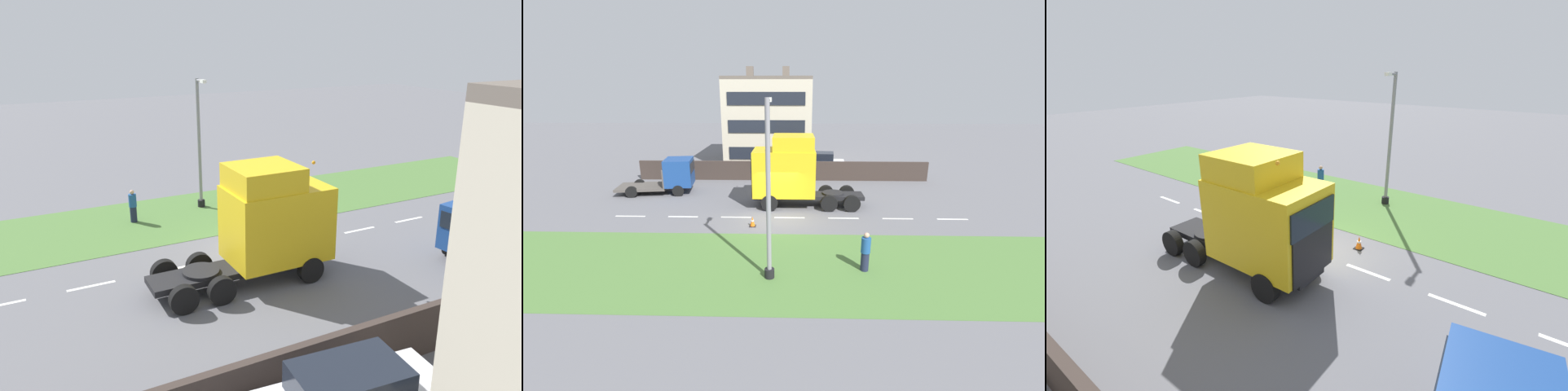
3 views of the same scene
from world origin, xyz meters
TOP-DOWN VIEW (x-y plane):
  - ground_plane at (0.00, 0.00)m, footprint 120.00×120.00m
  - grass_verge at (-6.00, 0.00)m, footprint 7.00×44.00m
  - lane_markings at (0.00, -0.70)m, footprint 0.16×21.00m
  - boundary_wall at (9.00, 0.00)m, footprint 0.25×24.00m
  - lorry_cab at (2.38, -0.60)m, footprint 2.65×7.15m
  - flatbed_truck at (5.13, 7.91)m, footprint 2.89×5.62m
  - lamp_post at (-6.86, 0.04)m, footprint 1.32×0.40m
  - pedestrian at (-6.22, -3.92)m, footprint 0.39×0.39m
  - traffic_cone_lead at (-1.40, 1.35)m, footprint 0.36×0.36m

SIDE VIEW (x-z plane):
  - ground_plane at x=0.00m, z-range 0.00..0.00m
  - lane_markings at x=0.00m, z-range 0.00..0.00m
  - grass_verge at x=-6.00m, z-range 0.00..0.01m
  - traffic_cone_lead at x=-1.40m, z-range -0.01..0.57m
  - boundary_wall at x=9.00m, z-range 0.00..1.60m
  - pedestrian at x=-6.22m, z-range -0.02..1.70m
  - flatbed_truck at x=5.13m, z-range 0.07..2.59m
  - lorry_cab at x=2.38m, z-range -0.06..4.67m
  - lamp_post at x=-6.86m, z-range -0.35..6.70m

